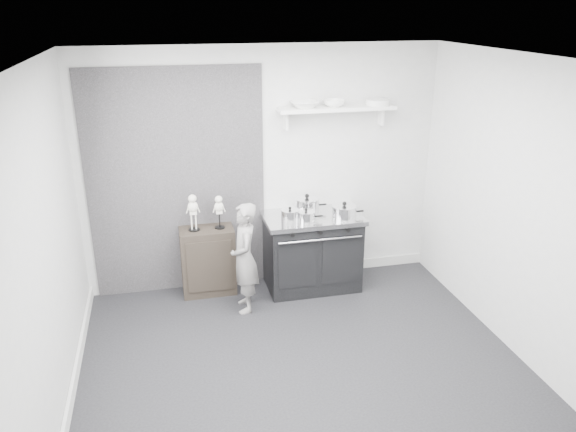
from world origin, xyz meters
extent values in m
plane|color=black|center=(0.00, 0.00, 0.00)|extent=(4.00, 4.00, 0.00)
cube|color=beige|center=(0.00, 1.80, 1.35)|extent=(4.00, 0.02, 2.70)
cube|color=beige|center=(0.00, -1.80, 1.35)|extent=(4.00, 0.02, 2.70)
cube|color=beige|center=(-2.00, 0.00, 1.35)|extent=(0.02, 3.60, 2.70)
cube|color=beige|center=(2.00, 0.00, 1.35)|extent=(0.02, 3.60, 2.70)
cube|color=silver|center=(0.00, 0.00, 2.70)|extent=(4.00, 3.60, 0.02)
cube|color=black|center=(-0.95, 1.79, 1.25)|extent=(1.90, 0.02, 2.50)
cube|color=silver|center=(1.00, 1.78, 0.06)|extent=(2.00, 0.03, 0.12)
cube|color=silver|center=(-1.98, 0.00, 0.06)|extent=(0.03, 3.60, 0.12)
cube|color=white|center=(0.80, 1.67, 2.02)|extent=(1.30, 0.26, 0.04)
cube|color=white|center=(0.25, 1.74, 1.90)|extent=(0.03, 0.12, 0.20)
cube|color=white|center=(1.35, 1.74, 1.90)|extent=(0.03, 0.12, 0.20)
cube|color=black|center=(0.49, 1.48, 0.41)|extent=(1.03, 0.62, 0.82)
cube|color=silver|center=(0.49, 1.48, 0.85)|extent=(1.09, 0.66, 0.05)
cube|color=black|center=(0.25, 1.17, 0.43)|extent=(0.43, 0.02, 0.53)
cube|color=black|center=(0.74, 1.17, 0.43)|extent=(0.43, 0.02, 0.53)
cylinder|color=silver|center=(0.49, 1.14, 0.72)|extent=(0.92, 0.02, 0.02)
cylinder|color=black|center=(0.19, 1.16, 0.80)|extent=(0.04, 0.03, 0.04)
cylinder|color=black|center=(0.49, 1.16, 0.80)|extent=(0.04, 0.03, 0.04)
cylinder|color=black|center=(0.80, 1.16, 0.80)|extent=(0.04, 0.03, 0.04)
cube|color=black|center=(-0.68, 1.61, 0.38)|extent=(0.59, 0.34, 0.77)
imported|color=gray|center=(-0.34, 1.13, 0.60)|extent=(0.31, 0.45, 1.20)
cylinder|color=white|center=(0.21, 1.36, 0.93)|extent=(0.19, 0.19, 0.12)
cylinder|color=white|center=(0.21, 1.36, 1.00)|extent=(0.20, 0.20, 0.02)
sphere|color=black|center=(0.21, 1.36, 1.03)|extent=(0.03, 0.03, 0.03)
cylinder|color=black|center=(0.34, 1.36, 0.93)|extent=(0.10, 0.02, 0.02)
cylinder|color=white|center=(0.46, 1.60, 0.95)|extent=(0.28, 0.28, 0.15)
cylinder|color=white|center=(0.46, 1.60, 1.03)|extent=(0.28, 0.28, 0.02)
sphere|color=black|center=(0.46, 1.60, 1.07)|extent=(0.05, 0.05, 0.05)
cylinder|color=black|center=(0.64, 1.60, 0.95)|extent=(0.10, 0.02, 0.02)
cylinder|color=white|center=(0.81, 1.33, 0.94)|extent=(0.27, 0.27, 0.13)
cylinder|color=white|center=(0.81, 1.33, 1.01)|extent=(0.28, 0.28, 0.02)
sphere|color=black|center=(0.81, 1.33, 1.04)|extent=(0.05, 0.05, 0.05)
cylinder|color=black|center=(0.98, 1.33, 0.94)|extent=(0.10, 0.02, 0.02)
cylinder|color=white|center=(0.37, 1.31, 0.93)|extent=(0.19, 0.19, 0.11)
cylinder|color=white|center=(0.37, 1.31, 0.99)|extent=(0.20, 0.20, 0.01)
sphere|color=black|center=(0.37, 1.31, 1.02)|extent=(0.03, 0.03, 0.03)
cylinder|color=black|center=(0.51, 1.31, 0.93)|extent=(0.10, 0.02, 0.02)
imported|color=white|center=(0.44, 1.67, 2.08)|extent=(0.30, 0.30, 0.07)
imported|color=white|center=(0.77, 1.67, 2.08)|extent=(0.24, 0.24, 0.07)
cylinder|color=white|center=(1.27, 1.67, 2.07)|extent=(0.26, 0.26, 0.06)
camera|label=1|loc=(-1.11, -4.14, 3.09)|focal=35.00mm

